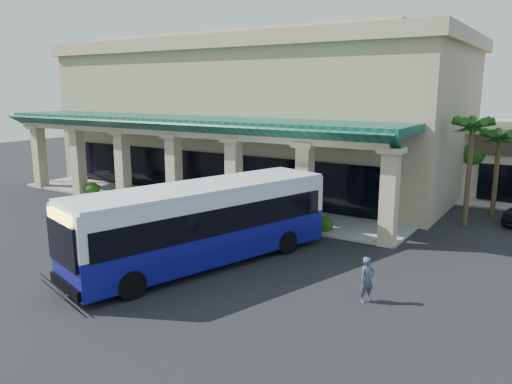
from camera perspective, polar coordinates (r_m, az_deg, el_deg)
The scene contains 9 objects.
ground at distance 23.21m, azimuth -3.79°, elevation -6.98°, with size 110.00×110.00×0.00m, color black.
main_building at distance 39.78m, azimuth 0.46°, elevation 9.18°, with size 30.80×14.80×11.35m, color tan, non-canonical shape.
arcade at distance 32.63m, azimuth -8.16°, elevation 3.52°, with size 30.00×6.20×5.70m, color #0A3F31, non-canonical shape.
palm_0 at distance 29.35m, azimuth 23.21°, elevation 2.67°, with size 2.40×2.40×6.60m, color #153E10, non-canonical shape.
palm_1 at distance 32.22m, azimuth 25.79°, elevation 2.46°, with size 2.40×2.40×5.80m, color #153E10, non-canonical shape.
palm_2 at distance 43.23m, azimuth -23.28°, elevation 5.01°, with size 2.40×2.40×6.20m, color #153E10, non-canonical shape.
broadleaf_tree at distance 37.45m, azimuth 23.65°, elevation 3.01°, with size 2.60×2.60×4.81m, color #1E4610, non-canonical shape.
transit_bus at distance 21.38m, azimuth -5.98°, elevation -3.77°, with size 2.91×12.51×3.49m, color navy, non-canonical shape.
pedestrian at distance 18.29m, azimuth 12.58°, elevation -9.75°, with size 0.60×0.39×1.64m, color #414B5C.
Camera 1 is at (13.06, -17.70, 7.43)m, focal length 35.00 mm.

